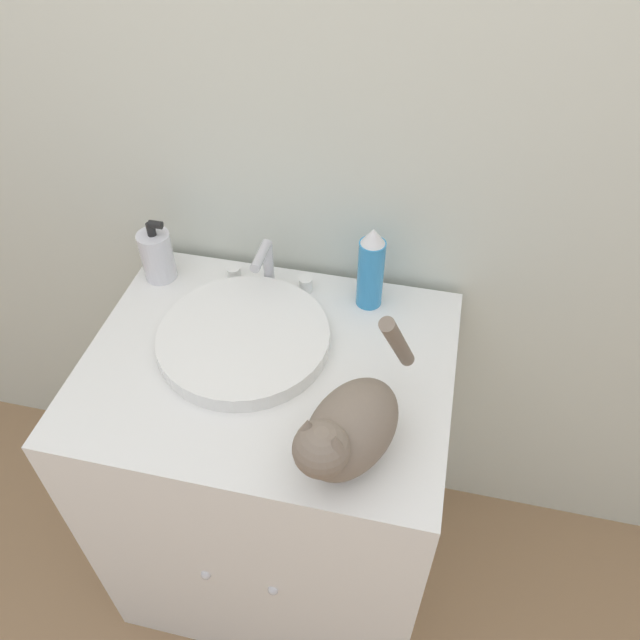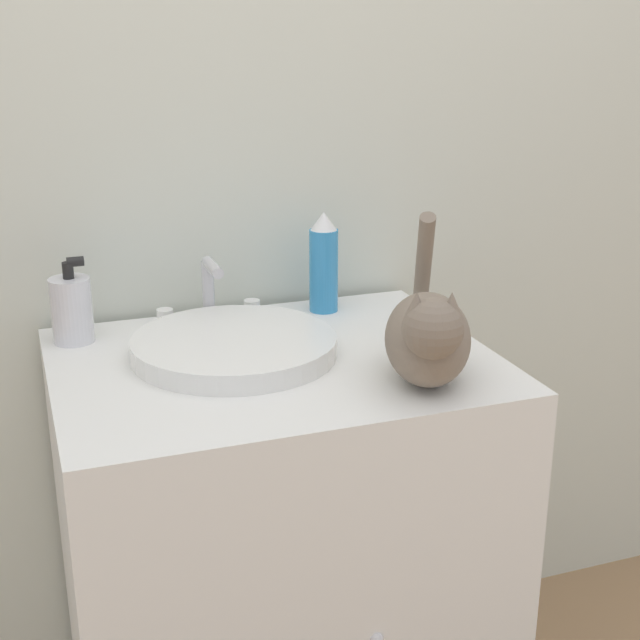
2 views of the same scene
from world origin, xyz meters
The scene contains 7 objects.
wall_back centered at (0.00, 0.64, 1.25)m, with size 6.00×0.05×2.50m.
vanity_cabinet centered at (0.00, 0.30, 0.43)m, with size 0.76×0.62×0.86m.
sink_basin centered at (-0.06, 0.34, 0.88)m, with size 0.36×0.36×0.04m.
faucet centered at (-0.06, 0.52, 0.92)m, with size 0.21×0.11×0.13m.
cat centered at (0.20, 0.11, 0.95)m, with size 0.21×0.35×0.26m.
soap_bottle centered at (-0.32, 0.51, 0.92)m, with size 0.08×0.08×0.16m.
spray_bottle centered at (0.17, 0.53, 0.96)m, with size 0.06×0.06×0.20m.
Camera 1 is at (0.29, -0.51, 1.83)m, focal length 35.00 mm.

